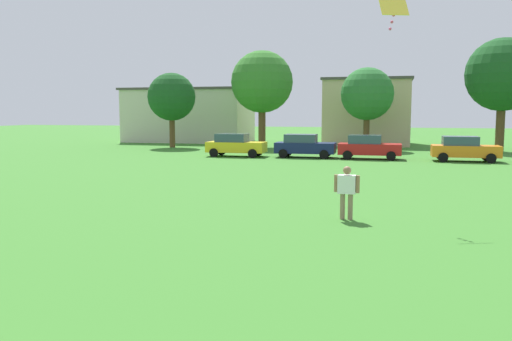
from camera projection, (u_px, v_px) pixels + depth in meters
name	position (u px, v px, depth m)	size (l,w,h in m)	color
ground_plane	(295.00, 168.00, 31.46)	(160.00, 160.00, 0.00)	#387528
adult_bystander	(347.00, 188.00, 16.33)	(0.79, 0.34, 1.66)	#8C7259
kite	(393.00, 10.00, 17.29)	(1.00, 0.70, 1.03)	yellow
parked_car_yellow_0	(235.00, 145.00, 39.09)	(4.30, 2.02, 1.68)	yellow
parked_car_navy_1	(304.00, 146.00, 38.22)	(4.30, 2.02, 1.68)	#141E4C
parked_car_red_2	(368.00, 147.00, 36.97)	(4.30, 2.02, 1.68)	red
parked_car_orange_3	(464.00, 149.00, 35.16)	(4.30, 2.02, 1.68)	orange
tree_far_left	(172.00, 97.00, 48.48)	(4.39, 4.39, 6.83)	brown
tree_left	(262.00, 82.00, 48.44)	(5.69, 5.69, 8.86)	brown
tree_center	(367.00, 94.00, 45.69)	(4.56, 4.56, 7.10)	brown
tree_right	(503.00, 75.00, 43.15)	(5.97, 5.97, 9.30)	brown
house_left	(189.00, 115.00, 57.86)	(13.54, 7.40, 5.79)	beige
house_right	(367.00, 112.00, 53.12)	(8.51, 8.22, 6.53)	beige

